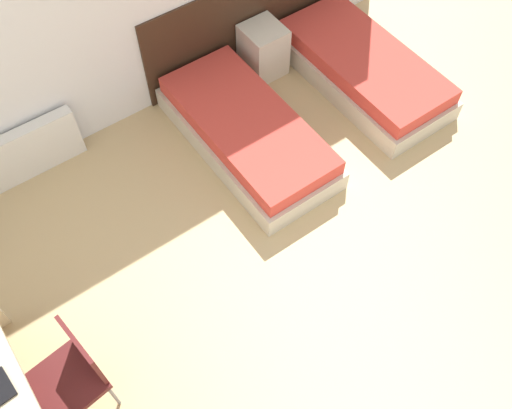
# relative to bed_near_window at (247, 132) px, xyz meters

# --- Properties ---
(headboard_panel) EXTENTS (2.46, 0.03, 1.00)m
(headboard_panel) POSITION_rel_bed_near_window_xyz_m (0.73, 0.99, 0.31)
(headboard_panel) COLOR #382316
(headboard_panel) RESTS_ON ground_plane
(bed_near_window) EXTENTS (0.90, 1.92, 0.39)m
(bed_near_window) POSITION_rel_bed_near_window_xyz_m (0.00, 0.00, 0.00)
(bed_near_window) COLOR beige
(bed_near_window) RESTS_ON ground_plane
(bed_near_door) EXTENTS (0.90, 1.92, 0.39)m
(bed_near_door) POSITION_rel_bed_near_window_xyz_m (1.46, 0.00, 0.00)
(bed_near_door) COLOR beige
(bed_near_door) RESTS_ON ground_plane
(nightstand) EXTENTS (0.40, 0.41, 0.55)m
(nightstand) POSITION_rel_bed_near_window_xyz_m (0.73, 0.75, 0.09)
(nightstand) COLOR beige
(nightstand) RESTS_ON ground_plane
(radiator) EXTENTS (0.93, 0.12, 0.54)m
(radiator) POSITION_rel_bed_near_window_xyz_m (-1.77, 0.91, 0.08)
(radiator) COLOR silver
(radiator) RESTS_ON ground_plane
(chair_near_laptop) EXTENTS (0.51, 0.51, 0.91)m
(chair_near_laptop) POSITION_rel_bed_near_window_xyz_m (-2.34, -1.27, 0.32)
(chair_near_laptop) COLOR #511919
(chair_near_laptop) RESTS_ON ground_plane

